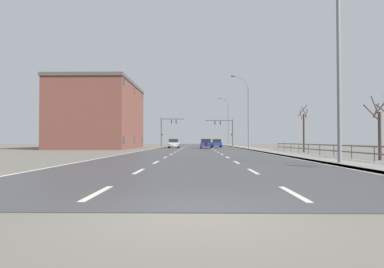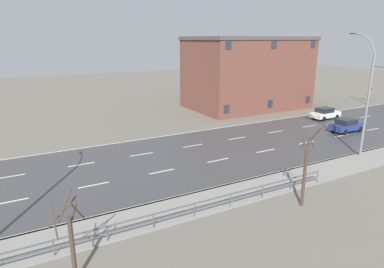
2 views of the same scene
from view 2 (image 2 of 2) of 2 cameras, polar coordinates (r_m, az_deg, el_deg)
ground_plane at (r=43.58m, az=24.27°, el=0.90°), size 160.00×160.00×0.12m
guardrail at (r=19.04m, az=-6.70°, el=-14.26°), size 0.07×26.00×1.00m
street_lamp_midground at (r=32.63m, az=27.87°, el=5.41°), size 2.68×0.24×10.85m
traffic_signal_left at (r=60.08m, az=29.55°, el=8.36°), size 5.18×0.36×6.35m
car_far_left at (r=47.31m, az=21.99°, el=3.34°), size 1.90×4.13×1.57m
car_mid_centre at (r=41.70m, az=25.15°, el=1.38°), size 1.90×4.13×1.57m
brick_building at (r=52.13m, az=9.44°, el=10.42°), size 11.53×17.62×10.65m
bare_tree_near at (r=15.72m, az=-20.12°, el=-17.03°), size 1.43×1.48×4.26m
bare_tree_mid at (r=21.86m, az=18.93°, el=-5.99°), size 1.03×0.90×5.28m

